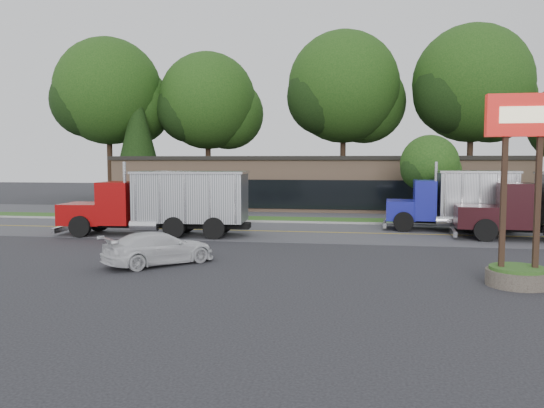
{
  "coord_description": "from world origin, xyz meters",
  "views": [
    {
      "loc": [
        5.52,
        -19.87,
        3.89
      ],
      "look_at": [
        1.36,
        5.73,
        1.8
      ],
      "focal_mm": 35.0,
      "sensor_mm": 36.0,
      "label": 1
    }
  ],
  "objects_px": {
    "bilo_sign": "(520,222)",
    "rally_car": "(159,248)",
    "dump_truck_blue": "(458,199)",
    "dump_truck_red": "(166,201)"
  },
  "relations": [
    {
      "from": "dump_truck_red",
      "to": "dump_truck_blue",
      "type": "distance_m",
      "value": 16.05
    },
    {
      "from": "dump_truck_red",
      "to": "dump_truck_blue",
      "type": "xyz_separation_m",
      "value": [
        15.43,
        4.41,
        -0.01
      ]
    },
    {
      "from": "bilo_sign",
      "to": "rally_car",
      "type": "bearing_deg",
      "value": 172.98
    },
    {
      "from": "bilo_sign",
      "to": "dump_truck_blue",
      "type": "bearing_deg",
      "value": 87.67
    },
    {
      "from": "bilo_sign",
      "to": "rally_car",
      "type": "height_order",
      "value": "bilo_sign"
    },
    {
      "from": "rally_car",
      "to": "dump_truck_blue",
      "type": "bearing_deg",
      "value": -93.65
    },
    {
      "from": "bilo_sign",
      "to": "dump_truck_blue",
      "type": "relative_size",
      "value": 0.84
    },
    {
      "from": "bilo_sign",
      "to": "dump_truck_red",
      "type": "distance_m",
      "value": 17.41
    },
    {
      "from": "dump_truck_blue",
      "to": "dump_truck_red",
      "type": "bearing_deg",
      "value": 19.12
    },
    {
      "from": "dump_truck_red",
      "to": "dump_truck_blue",
      "type": "relative_size",
      "value": 1.41
    }
  ]
}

